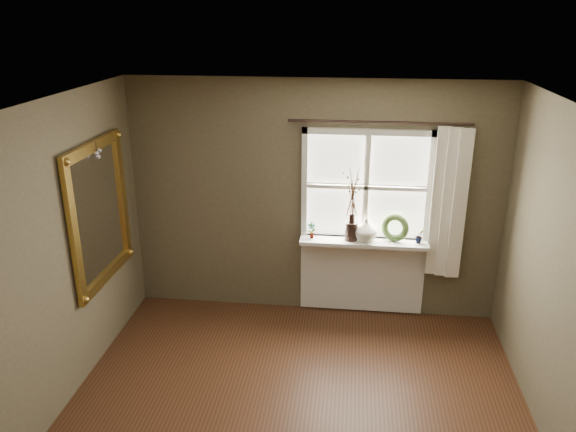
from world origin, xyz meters
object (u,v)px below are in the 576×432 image
(dark_jug, at_px, (351,231))
(cream_vase, at_px, (366,230))
(wreath, at_px, (395,230))
(gilt_mirror, at_px, (100,213))

(dark_jug, bearing_deg, cream_vase, 0.00)
(dark_jug, distance_m, wreath, 0.46)
(dark_jug, relative_size, cream_vase, 0.80)
(dark_jug, distance_m, cream_vase, 0.16)
(wreath, bearing_deg, dark_jug, -154.40)
(dark_jug, height_order, cream_vase, cream_vase)
(dark_jug, xyz_separation_m, cream_vase, (0.15, 0.00, 0.02))
(cream_vase, bearing_deg, wreath, 7.44)
(cream_vase, relative_size, wreath, 0.83)
(gilt_mirror, bearing_deg, wreath, 17.16)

